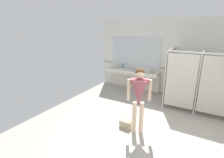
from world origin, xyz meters
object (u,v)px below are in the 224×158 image
Objects in this scene: handbag at (125,124)px; soap_dispenser at (123,66)px; paper_cup at (146,71)px; person_standing at (139,93)px.

soap_dispenser reaches higher than handbag.
person_standing is at bearing -74.75° from paper_cup.
handbag is 3.54m from soap_dispenser.
person_standing reaches higher than soap_dispenser.
paper_cup is (1.21, -0.29, -0.03)m from soap_dispenser.
soap_dispenser is 1.25m from paper_cup.
person_standing is 4.65× the size of handbag.
paper_cup is (-0.40, 2.75, 0.81)m from handbag.
paper_cup reaches higher than handbag.
person_standing reaches higher than handbag.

